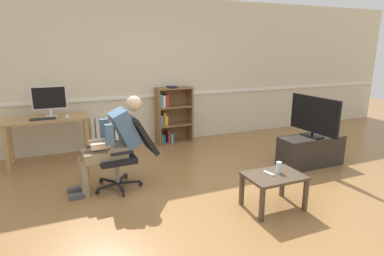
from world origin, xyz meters
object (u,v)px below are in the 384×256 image
object	(u,v)px
drinking_glass	(279,167)
bookshelf	(171,116)
radiator	(112,133)
person_seated	(113,141)
spare_remote	(269,173)
computer_desk	(47,125)
coffee_table	(274,180)
tv_stand	(311,151)
imac_monitor	(49,99)
keyboard	(43,119)
computer_mouse	(67,116)
office_chair	(128,149)
tv_screen	(314,116)

from	to	relation	value
drinking_glass	bookshelf	bearing A→B (deg)	96.06
radiator	person_seated	world-z (taller)	person_seated
radiator	spare_remote	bearing A→B (deg)	-66.30
computer_desk	coffee_table	size ratio (longest dim) A/B	1.86
spare_remote	tv_stand	bearing A→B (deg)	-159.63
person_seated	imac_monitor	bearing A→B (deg)	-156.14
keyboard	tv_stand	distance (m)	4.17
computer_desk	radiator	bearing A→B (deg)	20.45
coffee_table	spare_remote	xyz separation A→B (m)	(-0.05, 0.04, 0.07)
imac_monitor	computer_mouse	world-z (taller)	imac_monitor
office_chair	drinking_glass	size ratio (longest dim) A/B	7.31
bookshelf	person_seated	xyz separation A→B (m)	(-1.37, -1.64, 0.11)
imac_monitor	person_seated	bearing A→B (deg)	-62.85
imac_monitor	bookshelf	bearing A→B (deg)	5.89
imac_monitor	keyboard	distance (m)	0.36
spare_remote	computer_mouse	bearing A→B (deg)	-60.73
coffee_table	computer_desk	bearing A→B (deg)	132.56
office_chair	coffee_table	bearing A→B (deg)	44.41
computer_mouse	person_seated	distance (m)	1.33
imac_monitor	keyboard	size ratio (longest dim) A/B	1.40
computer_mouse	bookshelf	xyz separation A→B (m)	(1.87, 0.41, -0.23)
computer_desk	bookshelf	bearing A→B (deg)	7.71
tv_stand	spare_remote	world-z (taller)	tv_stand
drinking_glass	spare_remote	distance (m)	0.14
computer_desk	coffee_table	bearing A→B (deg)	-47.44
person_seated	office_chair	bearing A→B (deg)	90.00
bookshelf	drinking_glass	bearing A→B (deg)	-83.94
imac_monitor	bookshelf	xyz separation A→B (m)	(2.10, 0.22, -0.49)
tv_screen	spare_remote	bearing A→B (deg)	117.52
computer_mouse	tv_stand	xyz separation A→B (m)	(3.48, -1.59, -0.53)
person_seated	computer_mouse	bearing A→B (deg)	-161.26
tv_stand	spare_remote	distance (m)	1.69
imac_monitor	office_chair	bearing A→B (deg)	-56.81
imac_monitor	person_seated	world-z (taller)	imac_monitor
keyboard	computer_mouse	world-z (taller)	computer_mouse
office_chair	person_seated	bearing A→B (deg)	-90.00
computer_mouse	keyboard	bearing A→B (deg)	-176.72
office_chair	tv_screen	bearing A→B (deg)	79.04
person_seated	coffee_table	world-z (taller)	person_seated
office_chair	tv_stand	distance (m)	2.83
office_chair	spare_remote	distance (m)	1.83
tv_stand	spare_remote	size ratio (longest dim) A/B	6.99
coffee_table	radiator	bearing A→B (deg)	114.22
computer_desk	tv_stand	world-z (taller)	computer_desk
keyboard	radiator	size ratio (longest dim) A/B	0.51
tv_screen	drinking_glass	xyz separation A→B (m)	(-1.31, -0.86, -0.32)
radiator	office_chair	xyz separation A→B (m)	(-0.05, -1.72, 0.22)
tv_screen	spare_remote	world-z (taller)	tv_screen
computer_mouse	drinking_glass	size ratio (longest dim) A/B	0.77
computer_mouse	tv_stand	distance (m)	3.86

